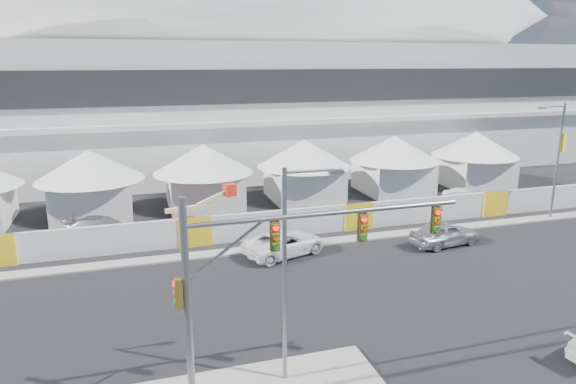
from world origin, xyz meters
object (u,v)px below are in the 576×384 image
object	(u,v)px
lot_car_c	(103,228)
boom_lift	(183,222)
lot_car_a	(465,197)
traffic_mast	(249,290)
pickup_curb	(285,243)
sedan_silver	(445,234)
streetlight_curb	(556,153)
streetlight_median	(290,262)

from	to	relation	value
lot_car_c	boom_lift	distance (m)	5.57
lot_car_a	lot_car_c	size ratio (longest dim) A/B	0.73
lot_car_c	traffic_mast	xyz separation A→B (m)	(5.88, -20.62, 3.73)
pickup_curb	sedan_silver	bearing A→B (deg)	-117.12
streetlight_curb	sedan_silver	bearing A→B (deg)	-165.98
sedan_silver	streetlight_curb	bearing A→B (deg)	-83.13
sedan_silver	streetlight_median	world-z (taller)	streetlight_median
sedan_silver	boom_lift	bearing A→B (deg)	57.92
lot_car_c	sedan_silver	bearing A→B (deg)	-82.83
pickup_curb	traffic_mast	distance (m)	15.44
sedan_silver	lot_car_a	distance (m)	11.50
pickup_curb	lot_car_c	size ratio (longest dim) A/B	1.05
streetlight_median	pickup_curb	bearing A→B (deg)	74.02
pickup_curb	lot_car_a	bearing A→B (deg)	-88.48
traffic_mast	lot_car_c	bearing A→B (deg)	105.92
sedan_silver	streetlight_curb	xyz separation A→B (m)	(11.48, 2.87, 4.43)
streetlight_median	lot_car_c	bearing A→B (deg)	111.25
lot_car_a	streetlight_curb	distance (m)	8.19
traffic_mast	boom_lift	bearing A→B (deg)	90.94
streetlight_curb	boom_lift	bearing A→B (deg)	170.16
sedan_silver	boom_lift	xyz separation A→B (m)	(-16.67, 7.75, 0.04)
sedan_silver	lot_car_a	bearing A→B (deg)	-49.50
lot_car_a	streetlight_median	xyz separation A→B (m)	(-22.31, -19.96, 4.34)
sedan_silver	lot_car_a	size ratio (longest dim) A/B	1.26
traffic_mast	streetlight_curb	world-z (taller)	streetlight_curb
pickup_curb	streetlight_median	size ratio (longest dim) A/B	0.67
lot_car_c	boom_lift	size ratio (longest dim) A/B	0.82
sedan_silver	lot_car_a	world-z (taller)	sedan_silver
sedan_silver	streetlight_curb	distance (m)	12.63
lot_car_c	streetlight_curb	world-z (taller)	streetlight_curb
traffic_mast	boom_lift	size ratio (longest dim) A/B	1.61
streetlight_curb	boom_lift	xyz separation A→B (m)	(-28.15, 4.88, -4.39)
sedan_silver	streetlight_curb	size ratio (longest dim) A/B	0.54
streetlight_curb	lot_car_a	bearing A→B (deg)	123.50
sedan_silver	lot_car_c	world-z (taller)	sedan_silver
traffic_mast	streetlight_curb	bearing A→B (deg)	28.74
traffic_mast	streetlight_curb	xyz separation A→B (m)	(27.82, 15.25, 0.76)
traffic_mast	streetlight_median	world-z (taller)	streetlight_median
sedan_silver	traffic_mast	size ratio (longest dim) A/B	0.47
pickup_curb	streetlight_curb	xyz separation A→B (m)	(22.32, 1.32, 4.49)
streetlight_curb	lot_car_c	bearing A→B (deg)	170.96
sedan_silver	streetlight_median	distance (m)	18.99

